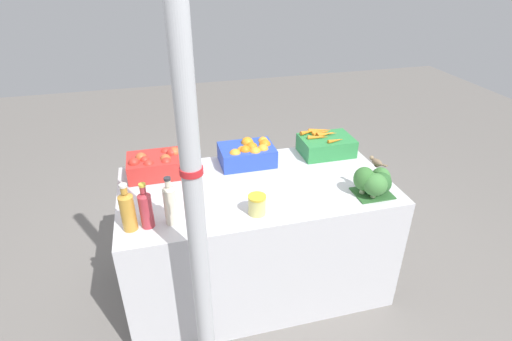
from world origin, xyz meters
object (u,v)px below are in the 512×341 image
object	(u,v)px
orange_crate	(248,153)
broccoli_pile	(375,182)
juice_bottle_ruby	(146,209)
apple_crate	(157,164)
juice_bottle_amber	(128,210)
pickle_jar	(257,205)
sparrow_bird	(376,162)
support_pole	(193,195)
carrot_crate	(326,145)
juice_bottle_cloudy	(170,204)

from	to	relation	value
orange_crate	broccoli_pile	distance (m)	0.86
orange_crate	juice_bottle_ruby	xyz separation A→B (m)	(-0.68, -0.56, 0.04)
apple_crate	juice_bottle_amber	size ratio (longest dim) A/B	1.34
pickle_jar	sparrow_bird	world-z (taller)	sparrow_bird
orange_crate	sparrow_bird	bearing A→B (deg)	-40.78
support_pole	carrot_crate	world-z (taller)	support_pole
carrot_crate	juice_bottle_ruby	world-z (taller)	juice_bottle_ruby
support_pole	juice_bottle_cloudy	world-z (taller)	support_pole
carrot_crate	juice_bottle_amber	distance (m)	1.46
support_pole	orange_crate	xyz separation A→B (m)	(0.46, 0.91, -0.30)
support_pole	broccoli_pile	size ratio (longest dim) A/B	10.27
carrot_crate	support_pole	bearing A→B (deg)	-138.42
support_pole	juice_bottle_amber	bearing A→B (deg)	132.50
orange_crate	broccoli_pile	size ratio (longest dim) A/B	1.57
juice_bottle_amber	apple_crate	bearing A→B (deg)	73.35
carrot_crate	apple_crate	bearing A→B (deg)	-179.74
apple_crate	juice_bottle_cloudy	distance (m)	0.57
orange_crate	juice_bottle_ruby	size ratio (longest dim) A/B	1.39
carrot_crate	sparrow_bird	bearing A→B (deg)	-83.30
juice_bottle_ruby	pickle_jar	distance (m)	0.59
support_pole	juice_bottle_cloudy	bearing A→B (deg)	106.17
support_pole	pickle_jar	distance (m)	0.58
support_pole	juice_bottle_ruby	bearing A→B (deg)	123.22
apple_crate	juice_bottle_amber	bearing A→B (deg)	-106.65
support_pole	juice_bottle_cloudy	distance (m)	0.44
juice_bottle_cloudy	broccoli_pile	bearing A→B (deg)	-1.07
carrot_crate	juice_bottle_cloudy	bearing A→B (deg)	-153.34
broccoli_pile	apple_crate	bearing A→B (deg)	154.69
juice_bottle_amber	juice_bottle_cloudy	xyz separation A→B (m)	(0.22, 0.00, 0.00)
juice_bottle_ruby	support_pole	bearing A→B (deg)	-56.78
carrot_crate	broccoli_pile	world-z (taller)	broccoli_pile
juice_bottle_ruby	juice_bottle_cloudy	xyz separation A→B (m)	(0.13, 0.00, 0.01)
broccoli_pile	juice_bottle_ruby	distance (m)	1.31
juice_bottle_cloudy	support_pole	bearing A→B (deg)	-73.83
support_pole	orange_crate	distance (m)	1.06
carrot_crate	broccoli_pile	size ratio (longest dim) A/B	1.57
pickle_jar	sparrow_bird	size ratio (longest dim) A/B	0.87
broccoli_pile	juice_bottle_ruby	size ratio (longest dim) A/B	0.89
support_pole	broccoli_pile	xyz separation A→B (m)	(1.09, 0.32, -0.29)
broccoli_pile	sparrow_bird	distance (m)	0.12
carrot_crate	juice_bottle_amber	world-z (taller)	juice_bottle_amber
juice_bottle_ruby	juice_bottle_amber	bearing A→B (deg)	-180.00
broccoli_pile	juice_bottle_ruby	xyz separation A→B (m)	(-1.31, 0.02, 0.02)
support_pole	sparrow_bird	xyz separation A→B (m)	(1.10, 0.36, -0.17)
orange_crate	broccoli_pile	xyz separation A→B (m)	(0.63, -0.58, 0.01)
orange_crate	juice_bottle_cloudy	bearing A→B (deg)	-134.92
support_pole	carrot_crate	size ratio (longest dim) A/B	6.55
broccoli_pile	sparrow_bird	bearing A→B (deg)	73.87
orange_crate	sparrow_bird	world-z (taller)	sparrow_bird
pickle_jar	support_pole	bearing A→B (deg)	-139.22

